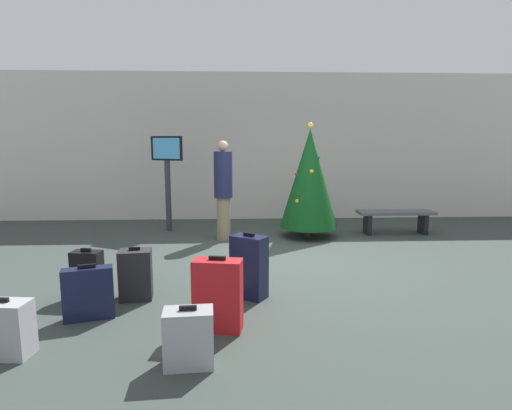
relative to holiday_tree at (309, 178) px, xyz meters
name	(u,v)px	position (x,y,z in m)	size (l,w,h in m)	color
ground_plane	(291,260)	(-0.57, -1.64, -1.17)	(16.00, 16.00, 0.00)	#38423D
back_wall	(272,147)	(-0.57, 2.06, 0.58)	(16.00, 0.20, 3.50)	beige
holiday_tree	(309,178)	(0.00, 0.00, 0.00)	(1.15, 1.15, 2.26)	#4C3319
flight_info_kiosk	(167,168)	(-2.89, 0.68, 0.18)	(0.69, 0.38, 2.00)	#333338
waiting_bench	(396,217)	(1.84, 0.17, -0.81)	(1.56, 0.44, 0.48)	#4C5159
traveller_0	(223,188)	(-1.69, -0.15, -0.16)	(0.47, 0.47, 1.91)	gray
suitcase_0	(249,267)	(-1.28, -3.18, -0.79)	(0.49, 0.44, 0.81)	#141938
suitcase_1	(218,295)	(-1.62, -4.06, -0.80)	(0.52, 0.31, 0.78)	#B2191E
suitcase_2	(88,293)	(-3.03, -3.74, -0.89)	(0.55, 0.31, 0.61)	#141938
suitcase_3	(2,329)	(-3.53, -4.49, -0.92)	(0.54, 0.30, 0.55)	#9EA0A5
suitcase_4	(136,274)	(-2.66, -3.17, -0.87)	(0.41, 0.32, 0.65)	#232326
suitcase_5	(88,275)	(-3.26, -3.12, -0.88)	(0.38, 0.25, 0.63)	black
suitcase_6	(189,338)	(-1.84, -4.73, -0.92)	(0.44, 0.28, 0.54)	#9EA0A5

